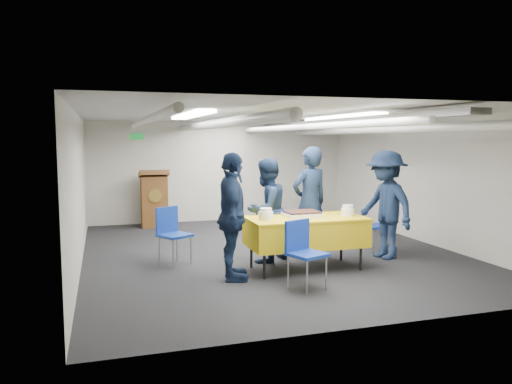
% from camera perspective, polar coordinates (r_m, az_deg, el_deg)
% --- Properties ---
extents(ground, '(7.00, 7.00, 0.00)m').
position_cam_1_polar(ground, '(8.49, 1.50, -6.86)').
color(ground, black).
rests_on(ground, ground).
extents(room_shell, '(6.00, 7.00, 2.30)m').
position_cam_1_polar(room_shell, '(8.69, 1.25, 5.49)').
color(room_shell, beige).
rests_on(room_shell, ground).
extents(serving_table, '(1.71, 0.86, 0.77)m').
position_cam_1_polar(serving_table, '(7.33, 5.70, -4.51)').
color(serving_table, black).
rests_on(serving_table, ground).
extents(sheet_cake, '(0.52, 0.40, 0.09)m').
position_cam_1_polar(sheet_cake, '(7.32, 5.25, -2.50)').
color(sheet_cake, white).
rests_on(sheet_cake, serving_table).
extents(plate_stack_left, '(0.21, 0.21, 0.17)m').
position_cam_1_polar(plate_stack_left, '(7.02, 1.13, -2.58)').
color(plate_stack_left, white).
rests_on(plate_stack_left, serving_table).
extents(plate_stack_right, '(0.19, 0.19, 0.16)m').
position_cam_1_polar(plate_stack_right, '(7.52, 10.45, -2.12)').
color(plate_stack_right, white).
rests_on(plate_stack_right, serving_table).
extents(podium, '(0.62, 0.53, 1.25)m').
position_cam_1_polar(podium, '(11.01, -11.56, -0.74)').
color(podium, brown).
rests_on(podium, ground).
extents(chair_near, '(0.54, 0.54, 0.87)m').
position_cam_1_polar(chair_near, '(6.43, 5.36, -6.27)').
color(chair_near, gray).
rests_on(chair_near, ground).
extents(chair_right, '(0.44, 0.44, 0.87)m').
position_cam_1_polar(chair_right, '(8.63, 14.22, -3.24)').
color(chair_right, gray).
rests_on(chair_right, ground).
extents(chair_left, '(0.57, 0.57, 0.87)m').
position_cam_1_polar(chair_left, '(7.73, -9.66, -4.23)').
color(chair_left, gray).
rests_on(chair_left, ground).
extents(sailor_a, '(0.73, 0.57, 1.78)m').
position_cam_1_polar(sailor_a, '(8.04, 6.16, -1.17)').
color(sailor_a, black).
rests_on(sailor_a, ground).
extents(sailor_b, '(0.99, 0.94, 1.61)m').
position_cam_1_polar(sailor_b, '(7.72, 1.18, -2.10)').
color(sailor_b, black).
rests_on(sailor_b, ground).
extents(sailor_c, '(0.62, 1.08, 1.73)m').
position_cam_1_polar(sailor_c, '(6.70, -2.74, -2.85)').
color(sailor_c, black).
rests_on(sailor_c, ground).
extents(sailor_d, '(0.82, 1.21, 1.72)m').
position_cam_1_polar(sailor_d, '(8.19, 14.59, -1.42)').
color(sailor_d, black).
rests_on(sailor_d, ground).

